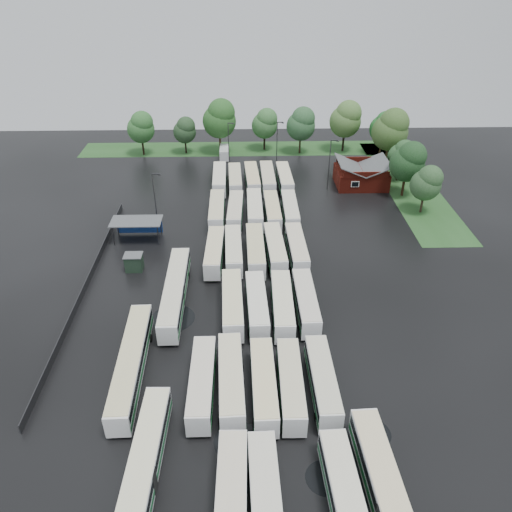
{
  "coord_description": "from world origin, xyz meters",
  "views": [
    {
      "loc": [
        0.38,
        -50.39,
        41.39
      ],
      "look_at": [
        2.0,
        12.0,
        2.5
      ],
      "focal_mm": 35.0,
      "sensor_mm": 36.0,
      "label": 1
    }
  ],
  "objects_px": {
    "minibus": "(224,152)",
    "brick_building": "(361,177)",
    "artic_bus_west_a": "(143,472)",
    "artic_bus_east": "(390,508)"
  },
  "relations": [
    {
      "from": "minibus",
      "to": "brick_building",
      "type": "bearing_deg",
      "value": -30.32
    },
    {
      "from": "artic_bus_west_a",
      "to": "artic_bus_east",
      "type": "bearing_deg",
      "value": -8.87
    },
    {
      "from": "artic_bus_west_a",
      "to": "artic_bus_east",
      "type": "height_order",
      "value": "artic_bus_east"
    },
    {
      "from": "artic_bus_east",
      "to": "minibus",
      "type": "bearing_deg",
      "value": 98.22
    },
    {
      "from": "artic_bus_west_a",
      "to": "minibus",
      "type": "bearing_deg",
      "value": 88.28
    },
    {
      "from": "brick_building",
      "to": "artic_bus_east",
      "type": "relative_size",
      "value": 0.54
    },
    {
      "from": "artic_bus_east",
      "to": "minibus",
      "type": "relative_size",
      "value": 3.29
    },
    {
      "from": "artic_bus_east",
      "to": "artic_bus_west_a",
      "type": "bearing_deg",
      "value": 166.95
    },
    {
      "from": "artic_bus_west_a",
      "to": "artic_bus_east",
      "type": "distance_m",
      "value": 21.4
    },
    {
      "from": "brick_building",
      "to": "artic_bus_west_a",
      "type": "bearing_deg",
      "value": -116.65
    }
  ]
}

